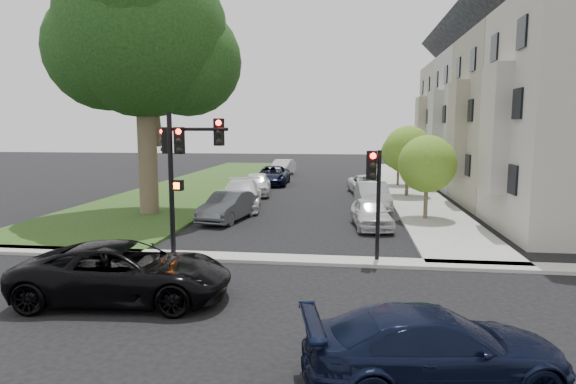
# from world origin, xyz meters

# --- Properties ---
(ground) EXTENTS (140.00, 140.00, 0.00)m
(ground) POSITION_xyz_m (0.00, 0.00, 0.00)
(ground) COLOR black
(ground) RESTS_ON ground
(grass_strip) EXTENTS (8.00, 44.00, 0.12)m
(grass_strip) POSITION_xyz_m (-9.00, 24.00, 0.06)
(grass_strip) COLOR #233B17
(grass_strip) RESTS_ON ground
(sidewalk_right) EXTENTS (3.50, 44.00, 0.12)m
(sidewalk_right) POSITION_xyz_m (6.75, 24.00, 0.06)
(sidewalk_right) COLOR #969696
(sidewalk_right) RESTS_ON ground
(sidewalk_cross) EXTENTS (60.00, 1.00, 0.12)m
(sidewalk_cross) POSITION_xyz_m (0.00, 2.00, 0.06)
(sidewalk_cross) COLOR #969696
(sidewalk_cross) RESTS_ON ground
(house_b) EXTENTS (7.70, 7.55, 15.97)m
(house_b) POSITION_xyz_m (12.45, 15.50, 6.93)
(house_b) COLOR tan
(house_b) RESTS_ON ground
(house_c) EXTENTS (7.70, 7.55, 15.97)m
(house_c) POSITION_xyz_m (12.45, 23.00, 6.93)
(house_c) COLOR #B6B4B2
(house_c) RESTS_ON ground
(house_d) EXTENTS (7.70, 7.55, 15.97)m
(house_d) POSITION_xyz_m (12.45, 30.50, 6.93)
(house_d) COLOR #A8A185
(house_d) RESTS_ON ground
(eucalyptus) EXTENTS (9.58, 8.70, 13.58)m
(eucalyptus) POSITION_xyz_m (-8.04, 9.88, 9.27)
(eucalyptus) COLOR brown
(eucalyptus) RESTS_ON ground
(small_tree_a) EXTENTS (2.81, 2.81, 4.22)m
(small_tree_a) POSITION_xyz_m (6.20, 10.13, 2.81)
(small_tree_a) COLOR brown
(small_tree_a) RESTS_ON ground
(small_tree_b) EXTENTS (3.13, 3.13, 4.70)m
(small_tree_b) POSITION_xyz_m (6.20, 18.16, 3.12)
(small_tree_b) COLOR brown
(small_tree_b) RESTS_ON ground
(small_tree_c) EXTENTS (2.70, 2.70, 4.04)m
(small_tree_c) POSITION_xyz_m (6.20, 24.06, 2.69)
(small_tree_c) COLOR brown
(small_tree_c) RESTS_ON ground
(traffic_signal_main) EXTENTS (2.50, 0.71, 5.10)m
(traffic_signal_main) POSITION_xyz_m (-3.40, 2.23, 3.52)
(traffic_signal_main) COLOR black
(traffic_signal_main) RESTS_ON ground
(traffic_signal_secondary) EXTENTS (0.52, 0.42, 3.83)m
(traffic_signal_secondary) POSITION_xyz_m (3.28, 2.19, 2.67)
(traffic_signal_secondary) COLOR black
(traffic_signal_secondary) RESTS_ON ground
(car_cross_near) EXTENTS (5.78, 3.07, 1.55)m
(car_cross_near) POSITION_xyz_m (-3.41, -2.30, 0.77)
(car_cross_near) COLOR black
(car_cross_near) RESTS_ON ground
(car_cross_far) EXTENTS (5.03, 2.84, 1.38)m
(car_cross_far) POSITION_xyz_m (3.99, -5.62, 0.69)
(car_cross_far) COLOR black
(car_cross_far) RESTS_ON ground
(car_parked_0) EXTENTS (2.05, 4.14, 1.36)m
(car_parked_0) POSITION_xyz_m (3.46, 8.02, 0.68)
(car_parked_0) COLOR silver
(car_parked_0) RESTS_ON ground
(car_parked_1) EXTENTS (2.00, 4.75, 1.52)m
(car_parked_1) POSITION_xyz_m (3.74, 13.07, 0.76)
(car_parked_1) COLOR #999BA0
(car_parked_1) RESTS_ON ground
(car_parked_2) EXTENTS (2.77, 4.89, 1.29)m
(car_parked_2) POSITION_xyz_m (3.63, 19.51, 0.64)
(car_parked_2) COLOR silver
(car_parked_2) RESTS_ON ground
(car_parked_5) EXTENTS (2.26, 4.54, 1.43)m
(car_parked_5) POSITION_xyz_m (-3.47, 8.83, 0.72)
(car_parked_5) COLOR #3F4247
(car_parked_5) RESTS_ON ground
(car_parked_6) EXTENTS (3.04, 5.78, 1.60)m
(car_parked_6) POSITION_xyz_m (-3.63, 12.39, 0.80)
(car_parked_6) COLOR silver
(car_parked_6) RESTS_ON ground
(car_parked_7) EXTENTS (2.46, 4.78, 1.56)m
(car_parked_7) POSITION_xyz_m (-3.81, 17.94, 0.78)
(car_parked_7) COLOR silver
(car_parked_7) RESTS_ON ground
(car_parked_8) EXTENTS (2.69, 5.52, 1.51)m
(car_parked_8) POSITION_xyz_m (-3.72, 24.04, 0.76)
(car_parked_8) COLOR black
(car_parked_8) RESTS_ON ground
(car_parked_9) EXTENTS (2.14, 4.74, 1.51)m
(car_parked_9) POSITION_xyz_m (-3.95, 31.72, 0.76)
(car_parked_9) COLOR silver
(car_parked_9) RESTS_ON ground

